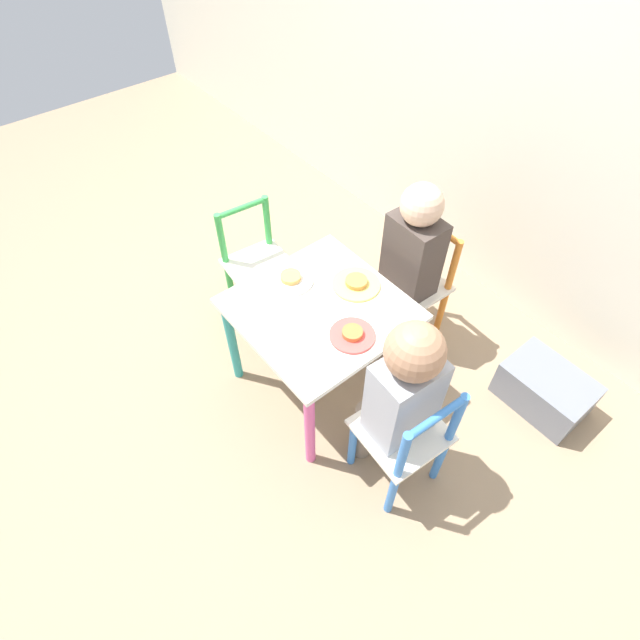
{
  "coord_description": "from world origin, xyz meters",
  "views": [
    {
      "loc": [
        0.89,
        -0.73,
        1.73
      ],
      "look_at": [
        0.0,
        0.0,
        0.39
      ],
      "focal_mm": 28.0,
      "sensor_mm": 36.0,
      "label": 1
    }
  ],
  "objects_px": {
    "chair_green": "(258,267)",
    "plate_back": "(356,284)",
    "child_right": "(400,392)",
    "storage_bin": "(545,389)",
    "kids_table": "(320,321)",
    "plate_left": "(291,279)",
    "plate_right": "(352,335)",
    "child_back": "(409,258)",
    "chair_orange": "(413,286)",
    "chair_blue": "(405,439)"
  },
  "relations": [
    {
      "from": "child_back",
      "to": "plate_left",
      "type": "relative_size",
      "value": 4.62
    },
    {
      "from": "chair_green",
      "to": "child_right",
      "type": "bearing_deg",
      "value": -89.45
    },
    {
      "from": "child_right",
      "to": "plate_right",
      "type": "distance_m",
      "value": 0.26
    },
    {
      "from": "plate_right",
      "to": "storage_bin",
      "type": "relative_size",
      "value": 0.46
    },
    {
      "from": "plate_right",
      "to": "storage_bin",
      "type": "height_order",
      "value": "plate_right"
    },
    {
      "from": "child_right",
      "to": "storage_bin",
      "type": "distance_m",
      "value": 0.78
    },
    {
      "from": "chair_orange",
      "to": "plate_back",
      "type": "distance_m",
      "value": 0.37
    },
    {
      "from": "child_right",
      "to": "plate_back",
      "type": "bearing_deg",
      "value": -110.89
    },
    {
      "from": "child_right",
      "to": "plate_right",
      "type": "height_order",
      "value": "child_right"
    },
    {
      "from": "plate_right",
      "to": "chair_blue",
      "type": "bearing_deg",
      "value": -7.06
    },
    {
      "from": "kids_table",
      "to": "child_back",
      "type": "xyz_separation_m",
      "value": [
        0.02,
        0.42,
        0.07
      ]
    },
    {
      "from": "plate_left",
      "to": "storage_bin",
      "type": "relative_size",
      "value": 0.51
    },
    {
      "from": "kids_table",
      "to": "chair_orange",
      "type": "xyz_separation_m",
      "value": [
        0.02,
        0.48,
        -0.12
      ]
    },
    {
      "from": "chair_blue",
      "to": "child_right",
      "type": "relative_size",
      "value": 0.69
    },
    {
      "from": "kids_table",
      "to": "chair_green",
      "type": "height_order",
      "value": "chair_green"
    },
    {
      "from": "chair_orange",
      "to": "plate_back",
      "type": "bearing_deg",
      "value": -91.15
    },
    {
      "from": "kids_table",
      "to": "plate_back",
      "type": "height_order",
      "value": "plate_back"
    },
    {
      "from": "kids_table",
      "to": "storage_bin",
      "type": "bearing_deg",
      "value": 44.59
    },
    {
      "from": "chair_orange",
      "to": "plate_right",
      "type": "distance_m",
      "value": 0.54
    },
    {
      "from": "child_back",
      "to": "plate_back",
      "type": "relative_size",
      "value": 4.43
    },
    {
      "from": "kids_table",
      "to": "plate_left",
      "type": "relative_size",
      "value": 3.3
    },
    {
      "from": "kids_table",
      "to": "plate_left",
      "type": "xyz_separation_m",
      "value": [
        -0.17,
        0.0,
        0.08
      ]
    },
    {
      "from": "kids_table",
      "to": "plate_back",
      "type": "xyz_separation_m",
      "value": [
        0.0,
        0.17,
        0.08
      ]
    },
    {
      "from": "chair_green",
      "to": "storage_bin",
      "type": "relative_size",
      "value": 1.63
    },
    {
      "from": "plate_right",
      "to": "chair_green",
      "type": "bearing_deg",
      "value": 175.69
    },
    {
      "from": "kids_table",
      "to": "child_back",
      "type": "relative_size",
      "value": 0.71
    },
    {
      "from": "child_right",
      "to": "plate_left",
      "type": "xyz_separation_m",
      "value": [
        -0.59,
        0.03,
        -0.0
      ]
    },
    {
      "from": "plate_back",
      "to": "storage_bin",
      "type": "xyz_separation_m",
      "value": [
        0.63,
        0.45,
        -0.38
      ]
    },
    {
      "from": "chair_blue",
      "to": "plate_right",
      "type": "xyz_separation_m",
      "value": [
        -0.31,
        0.04,
        0.2
      ]
    },
    {
      "from": "kids_table",
      "to": "chair_orange",
      "type": "height_order",
      "value": "chair_orange"
    },
    {
      "from": "child_back",
      "to": "storage_bin",
      "type": "height_order",
      "value": "child_back"
    },
    {
      "from": "chair_blue",
      "to": "child_right",
      "type": "bearing_deg",
      "value": -90.0
    },
    {
      "from": "chair_blue",
      "to": "plate_back",
      "type": "relative_size",
      "value": 3.08
    },
    {
      "from": "chair_blue",
      "to": "chair_orange",
      "type": "height_order",
      "value": "same"
    },
    {
      "from": "child_right",
      "to": "child_back",
      "type": "height_order",
      "value": "child_right"
    },
    {
      "from": "storage_bin",
      "to": "child_back",
      "type": "bearing_deg",
      "value": -162.13
    },
    {
      "from": "chair_green",
      "to": "plate_back",
      "type": "distance_m",
      "value": 0.53
    },
    {
      "from": "chair_blue",
      "to": "child_back",
      "type": "height_order",
      "value": "child_back"
    },
    {
      "from": "storage_bin",
      "to": "kids_table",
      "type": "bearing_deg",
      "value": -135.41
    },
    {
      "from": "kids_table",
      "to": "chair_green",
      "type": "bearing_deg",
      "value": 174.2
    },
    {
      "from": "chair_orange",
      "to": "child_right",
      "type": "distance_m",
      "value": 0.68
    },
    {
      "from": "plate_back",
      "to": "storage_bin",
      "type": "height_order",
      "value": "plate_back"
    },
    {
      "from": "plate_back",
      "to": "child_back",
      "type": "bearing_deg",
      "value": 86.38
    },
    {
      "from": "chair_orange",
      "to": "storage_bin",
      "type": "relative_size",
      "value": 1.63
    },
    {
      "from": "plate_left",
      "to": "chair_green",
      "type": "bearing_deg",
      "value": 171.15
    },
    {
      "from": "chair_orange",
      "to": "child_right",
      "type": "xyz_separation_m",
      "value": [
        0.4,
        -0.52,
        0.2
      ]
    },
    {
      "from": "chair_green",
      "to": "storage_bin",
      "type": "height_order",
      "value": "chair_green"
    },
    {
      "from": "chair_blue",
      "to": "child_back",
      "type": "xyz_separation_m",
      "value": [
        -0.46,
        0.46,
        0.19
      ]
    },
    {
      "from": "child_right",
      "to": "chair_orange",
      "type": "bearing_deg",
      "value": -137.44
    },
    {
      "from": "plate_right",
      "to": "storage_bin",
      "type": "distance_m",
      "value": 0.86
    }
  ]
}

